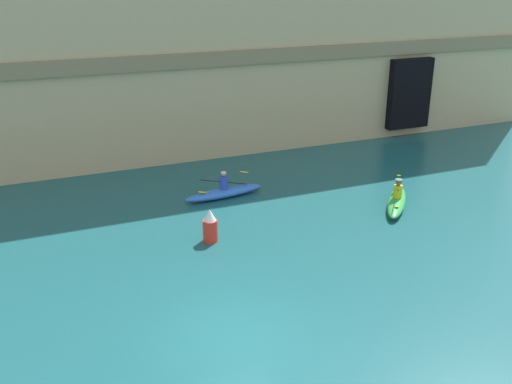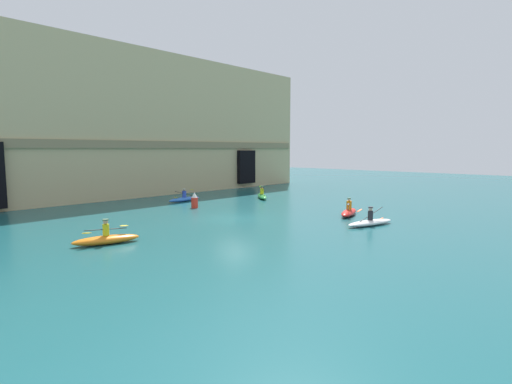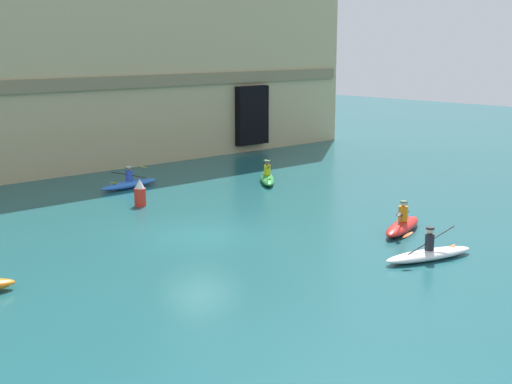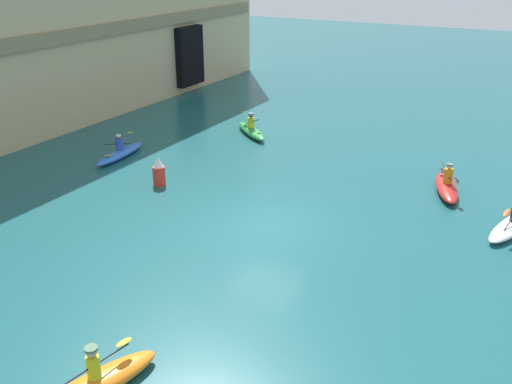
% 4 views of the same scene
% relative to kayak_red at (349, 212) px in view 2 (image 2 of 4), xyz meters
% --- Properties ---
extents(ground_plane, '(120.00, 120.00, 0.00)m').
position_rel_kayak_red_xyz_m(ground_plane, '(-6.02, 4.91, -0.26)').
color(ground_plane, '#195156').
extents(cliff_bluff, '(43.25, 7.11, 13.75)m').
position_rel_kayak_red_xyz_m(cliff_bluff, '(-3.51, 22.51, 6.59)').
color(cliff_bluff, tan).
rests_on(cliff_bluff, ground).
extents(kayak_red, '(3.25, 1.73, 1.21)m').
position_rel_kayak_red_xyz_m(kayak_red, '(0.00, 0.00, 0.00)').
color(kayak_red, red).
rests_on(kayak_red, ground).
extents(kayak_green, '(2.68, 3.00, 1.16)m').
position_rel_kayak_red_xyz_m(kayak_green, '(2.96, 10.60, -0.01)').
color(kayak_green, green).
rests_on(kayak_green, ground).
extents(kayak_blue, '(3.53, 1.11, 1.10)m').
position_rel_kayak_red_xyz_m(kayak_blue, '(-3.06, 14.23, -0.03)').
color(kayak_blue, blue).
rests_on(kayak_blue, ground).
extents(kayak_orange, '(3.18, 1.62, 1.21)m').
position_rel_kayak_red_xyz_m(kayak_orange, '(-15.14, 4.33, -0.01)').
color(kayak_orange, orange).
rests_on(kayak_orange, ground).
extents(kayak_white, '(3.58, 1.72, 1.11)m').
position_rel_kayak_red_xyz_m(kayak_white, '(-2.28, -2.72, -0.05)').
color(kayak_white, white).
rests_on(kayak_white, ground).
extents(marker_buoy, '(0.52, 0.52, 1.21)m').
position_rel_kayak_red_xyz_m(marker_buoy, '(-4.88, 10.54, 0.31)').
color(marker_buoy, red).
rests_on(marker_buoy, ground).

